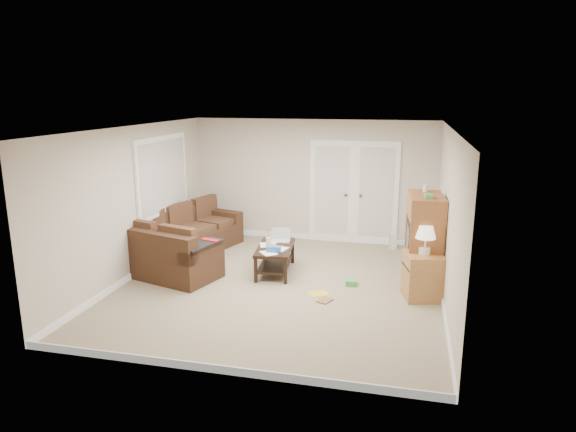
% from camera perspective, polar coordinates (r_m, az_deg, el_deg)
% --- Properties ---
extents(floor, '(5.50, 5.50, 0.00)m').
position_cam_1_polar(floor, '(8.33, -0.83, -7.70)').
color(floor, gray).
rests_on(floor, ground).
extents(ceiling, '(5.00, 5.50, 0.02)m').
position_cam_1_polar(ceiling, '(7.78, -0.89, 9.74)').
color(ceiling, silver).
rests_on(ceiling, wall_back).
extents(wall_left, '(0.02, 5.50, 2.50)m').
position_cam_1_polar(wall_left, '(8.89, -16.70, 1.51)').
color(wall_left, beige).
rests_on(wall_left, floor).
extents(wall_right, '(0.02, 5.50, 2.50)m').
position_cam_1_polar(wall_right, '(7.76, 17.37, -0.24)').
color(wall_right, beige).
rests_on(wall_right, floor).
extents(wall_back, '(5.00, 0.02, 2.50)m').
position_cam_1_polar(wall_back, '(10.60, 2.75, 3.93)').
color(wall_back, beige).
rests_on(wall_back, floor).
extents(wall_front, '(5.00, 0.02, 2.50)m').
position_cam_1_polar(wall_front, '(5.43, -7.93, -5.56)').
color(wall_front, beige).
rests_on(wall_front, floor).
extents(baseboards, '(5.00, 5.50, 0.10)m').
position_cam_1_polar(baseboards, '(8.31, -0.83, -7.37)').
color(baseboards, silver).
rests_on(baseboards, floor).
extents(french_doors, '(1.80, 0.05, 2.13)m').
position_cam_1_polar(french_doors, '(10.48, 7.28, 2.54)').
color(french_doors, silver).
rests_on(french_doors, floor).
extents(window_left, '(0.05, 1.92, 1.42)m').
position_cam_1_polar(window_left, '(9.68, -13.72, 4.45)').
color(window_left, silver).
rests_on(window_left, wall_left).
extents(sectional_sofa, '(2.01, 3.16, 0.85)m').
position_cam_1_polar(sectional_sofa, '(9.53, -11.97, -3.12)').
color(sectional_sofa, '#3E2618').
rests_on(sectional_sofa, floor).
extents(coffee_table, '(0.69, 1.20, 0.78)m').
position_cam_1_polar(coffee_table, '(8.84, -1.40, -4.66)').
color(coffee_table, black).
rests_on(coffee_table, floor).
extents(tv_armoire, '(0.58, 0.97, 1.61)m').
position_cam_1_polar(tv_armoire, '(8.29, 14.84, -2.75)').
color(tv_armoire, brown).
rests_on(tv_armoire, floor).
extents(side_cabinet, '(0.64, 0.64, 1.13)m').
position_cam_1_polar(side_cabinet, '(7.96, 14.78, -6.07)').
color(side_cabinet, '#AB743E').
rests_on(side_cabinet, floor).
extents(space_heater, '(0.15, 0.13, 0.32)m').
position_cam_1_polar(space_heater, '(10.38, 11.61, -2.70)').
color(space_heater, silver).
rests_on(space_heater, floor).
extents(floor_magazine, '(0.37, 0.35, 0.01)m').
position_cam_1_polar(floor_magazine, '(8.00, 3.45, -8.60)').
color(floor_magazine, yellow).
rests_on(floor_magazine, floor).
extents(floor_greenbox, '(0.20, 0.24, 0.09)m').
position_cam_1_polar(floor_greenbox, '(8.40, 6.99, -7.29)').
color(floor_greenbox, '#45994B').
rests_on(floor_greenbox, floor).
extents(floor_book, '(0.25, 0.28, 0.02)m').
position_cam_1_polar(floor_book, '(7.78, 3.58, -9.21)').
color(floor_book, brown).
rests_on(floor_book, floor).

